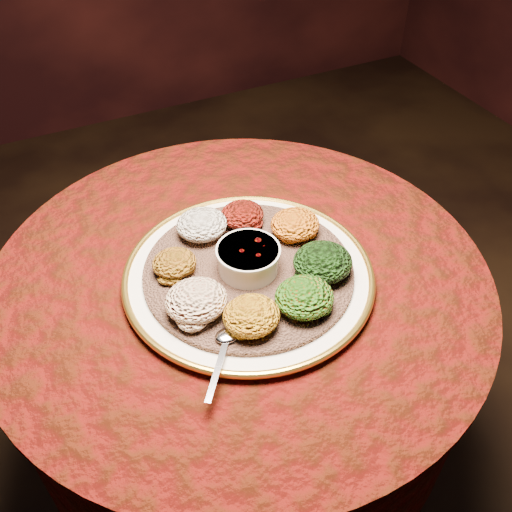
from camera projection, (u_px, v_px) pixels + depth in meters
name	position (u px, v px, depth m)	size (l,w,h in m)	color
table	(241.00, 332.00, 1.21)	(0.96, 0.96, 0.73)	black
platter	(249.00, 275.00, 1.06)	(0.56, 0.56, 0.02)	white
injera	(248.00, 271.00, 1.06)	(0.39, 0.39, 0.01)	brown
stew_bowl	(248.00, 258.00, 1.03)	(0.12, 0.12, 0.05)	silver
spoon	(226.00, 340.00, 0.92)	(0.10, 0.12, 0.01)	silver
portion_ayib	(202.00, 225.00, 1.11)	(0.10, 0.10, 0.05)	white
portion_kitfo	(242.00, 214.00, 1.14)	(0.09, 0.08, 0.04)	black
portion_tikil	(295.00, 224.00, 1.11)	(0.10, 0.09, 0.05)	#A7790D
portion_gomen	(323.00, 262.00, 1.03)	(0.11, 0.10, 0.05)	black
portion_mixveg	(304.00, 297.00, 0.97)	(0.10, 0.10, 0.05)	#AD2C0B
portion_kik	(251.00, 316.00, 0.94)	(0.10, 0.09, 0.05)	#B78110
portion_timatim	(196.00, 301.00, 0.96)	(0.11, 0.10, 0.05)	maroon
portion_shiro	(174.00, 263.00, 1.04)	(0.08, 0.08, 0.04)	brown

